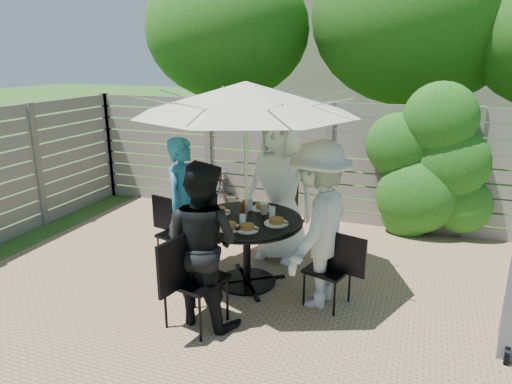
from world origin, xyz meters
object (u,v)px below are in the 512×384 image
(plate_back, at_px, (262,207))
(plate_front, at_px, (229,227))
(umbrella, at_px, (246,98))
(person_back, at_px, (280,187))
(glass_front, at_px, (243,221))
(coffee_cup, at_px, (264,209))
(plate_right, at_px, (276,222))
(bicycle, at_px, (214,188))
(chair_front, at_px, (195,298))
(syrup_jug, at_px, (244,209))
(patio_table, at_px, (247,239))
(glass_right, at_px, (272,213))
(glass_back, at_px, (250,204))
(person_right, at_px, (318,225))
(plate_extra, at_px, (247,228))
(person_left, at_px, (185,205))
(chair_right, at_px, (328,284))
(chair_left, at_px, (178,246))
(person_front, at_px, (202,244))
(plate_left, at_px, (219,211))
(chair_back, at_px, (284,234))

(plate_back, height_order, plate_front, same)
(umbrella, bearing_deg, person_back, 81.51)
(glass_front, height_order, coffee_cup, glass_front)
(plate_right, distance_m, bicycle, 2.64)
(chair_front, height_order, syrup_jug, chair_front)
(patio_table, xyz_separation_m, chair_front, (-0.14, -0.96, -0.25))
(glass_right, bearing_deg, patio_table, -166.49)
(plate_front, xyz_separation_m, glass_back, (-0.01, 0.63, 0.05))
(person_right, height_order, plate_back, person_right)
(patio_table, bearing_deg, plate_extra, -67.53)
(plate_front, distance_m, glass_front, 0.15)
(chair_front, bearing_deg, plate_front, 3.34)
(person_left, xyz_separation_m, plate_right, (1.18, -0.18, 0.01))
(patio_table, height_order, plate_back, plate_back)
(umbrella, bearing_deg, chair_right, -8.59)
(person_right, relative_size, plate_front, 6.63)
(umbrella, distance_m, chair_left, 2.06)
(person_right, bearing_deg, chair_left, -90.04)
(plate_back, xyz_separation_m, plate_extra, (0.08, -0.68, 0.00))
(chair_left, xyz_separation_m, plate_extra, (1.09, -0.47, 0.56))
(glass_right, bearing_deg, coffee_cup, 135.71)
(chair_right, relative_size, glass_right, 5.90)
(plate_extra, distance_m, syrup_jug, 0.43)
(glass_back, xyz_separation_m, syrup_jug, (0.01, -0.21, 0.01))
(patio_table, height_order, coffee_cup, coffee_cup)
(person_front, relative_size, glass_right, 11.44)
(plate_left, bearing_deg, chair_left, 171.39)
(umbrella, bearing_deg, person_front, -98.49)
(glass_front, bearing_deg, chair_front, -107.01)
(chair_left, height_order, person_left, person_left)
(plate_extra, relative_size, syrup_jug, 1.50)
(umbrella, relative_size, plate_front, 10.12)
(person_left, bearing_deg, patio_table, -90.00)
(patio_table, relative_size, chair_front, 1.38)
(person_left, bearing_deg, glass_right, -84.50)
(umbrella, height_order, plate_extra, umbrella)
(chair_left, relative_size, glass_right, 6.09)
(plate_front, height_order, bicycle, bicycle)
(chair_right, bearing_deg, person_left, 7.00)
(patio_table, bearing_deg, coffee_cup, 57.07)
(glass_back, bearing_deg, plate_extra, -71.51)
(umbrella, relative_size, person_front, 1.64)
(syrup_jug, bearing_deg, chair_right, -11.38)
(plate_right, xyz_separation_m, bicycle, (-1.68, 2.00, -0.35))
(chair_back, distance_m, person_left, 1.38)
(person_right, xyz_separation_m, plate_back, (-0.77, 0.48, -0.05))
(plate_front, relative_size, glass_front, 1.86)
(patio_table, distance_m, plate_left, 0.45)
(plate_left, distance_m, glass_right, 0.63)
(plate_left, bearing_deg, plate_right, -8.49)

